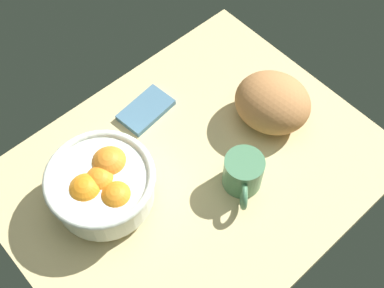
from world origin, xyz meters
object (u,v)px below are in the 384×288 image
object	(u,v)px
bread_loaf	(273,102)
napkin_folded	(146,110)
fruit_bowl	(103,185)
mug	(243,174)

from	to	relation	value
bread_loaf	napkin_folded	size ratio (longest dim) A/B	1.37
fruit_bowl	napkin_folded	size ratio (longest dim) A/B	1.76
bread_loaf	mug	size ratio (longest dim) A/B	1.61
napkin_folded	mug	size ratio (longest dim) A/B	1.18
fruit_bowl	bread_loaf	distance (cm)	40.21
fruit_bowl	napkin_folded	distance (cm)	23.67
fruit_bowl	mug	world-z (taller)	fruit_bowl
fruit_bowl	bread_loaf	size ratio (longest dim) A/B	1.28
bread_loaf	napkin_folded	world-z (taller)	bread_loaf
fruit_bowl	napkin_folded	world-z (taller)	fruit_bowl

